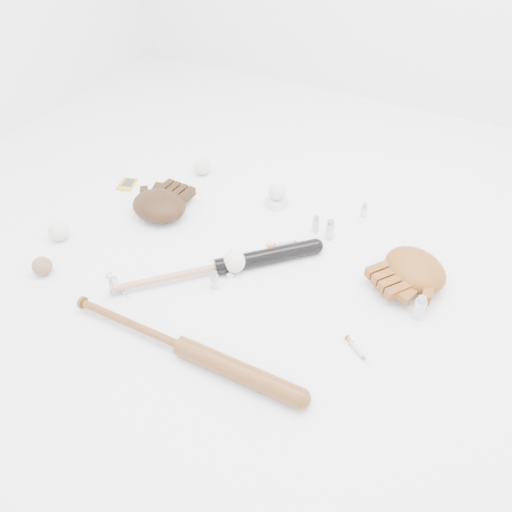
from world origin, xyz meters
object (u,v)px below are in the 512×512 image
at_px(glove_dark, 159,205).
at_px(bat_dark, 218,267).
at_px(pedestal, 277,202).
at_px(bat_wood, 182,346).

bearing_deg(glove_dark, bat_dark, -22.61).
bearing_deg(pedestal, bat_wood, -86.14).
bearing_deg(pedestal, glove_dark, -146.07).
distance_m(glove_dark, pedestal, 0.48).
relative_size(bat_dark, pedestal, 11.74).
height_order(bat_dark, pedestal, bat_dark).
relative_size(bat_wood, glove_dark, 3.10).
bearing_deg(bat_dark, bat_wood, -121.57).
bearing_deg(glove_dark, bat_wood, -46.29).
relative_size(bat_dark, glove_dark, 2.95).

